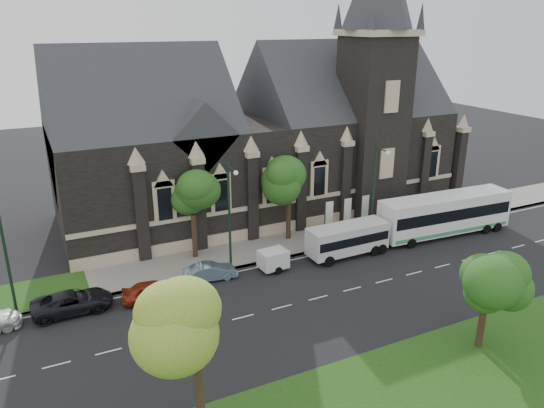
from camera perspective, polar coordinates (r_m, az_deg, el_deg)
ground at (r=38.77m, az=5.12°, el=-10.28°), size 160.00×160.00×0.00m
sidewalk at (r=46.20m, az=-0.94°, el=-4.95°), size 80.00×5.00×0.15m
museum at (r=53.76m, az=-0.23°, el=7.67°), size 40.00×17.70×29.90m
tree_park_near at (r=24.37m, az=-8.08°, el=-12.40°), size 4.42×4.42×8.56m
tree_park_east at (r=34.01m, az=22.75°, el=-7.55°), size 3.40×3.40×6.28m
tree_walk_right at (r=46.53m, az=1.98°, el=2.78°), size 4.08×4.08×7.80m
tree_walk_left at (r=43.25m, az=-8.63°, el=1.14°), size 3.91×3.91×7.64m
street_lamp_near at (r=47.36m, az=11.32°, el=1.81°), size 0.36×1.88×9.00m
street_lamp_mid at (r=40.78m, az=-4.64°, el=-0.78°), size 0.36×1.88×9.00m
street_lamp_far at (r=38.48m, az=-27.45°, el=-4.31°), size 0.36×1.88×9.00m
banner_flag_left at (r=47.70m, az=6.17°, el=-1.26°), size 0.90×0.10×4.00m
banner_flag_center at (r=48.74m, az=8.16°, el=-0.89°), size 0.90×0.10×4.00m
banner_flag_right at (r=49.83m, az=10.08°, el=-0.53°), size 0.90×0.10×4.00m
tour_coach at (r=51.24m, az=18.56°, el=-1.02°), size 13.55×3.71×3.91m
shuttle_bus at (r=44.96m, az=8.36°, el=-3.74°), size 7.27×2.63×2.79m
box_trailer at (r=42.16m, az=0.13°, el=-6.11°), size 3.27×1.93×1.72m
sedan at (r=41.11m, az=-6.82°, el=-7.42°), size 4.26×1.84×1.36m
car_far_red at (r=38.90m, az=-12.96°, el=-9.35°), size 4.65×2.35×1.52m
car_far_black at (r=39.16m, az=-21.16°, el=-10.06°), size 5.44×2.51×1.51m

